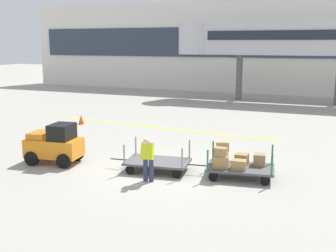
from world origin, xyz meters
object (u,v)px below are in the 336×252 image
baggage_cart_lead (157,162)px  safety_cone_near (81,119)px  baggage_tug (55,144)px  baggage_handler (148,157)px  baggage_cart_middle (236,162)px

baggage_cart_lead → safety_cone_near: bearing=139.8°
baggage_tug → baggage_cart_lead: size_ratio=0.73×
baggage_tug → baggage_handler: (4.29, -0.66, 0.11)m
baggage_tug → safety_cone_near: 7.83m
baggage_cart_middle → safety_cone_near: bearing=150.0°
baggage_tug → baggage_cart_middle: (6.94, 0.98, -0.21)m
baggage_tug → baggage_cart_lead: 4.18m
baggage_cart_lead → baggage_handler: 1.33m
safety_cone_near → baggage_cart_lead: bearing=-40.2°
baggage_cart_middle → baggage_handler: 3.12m
baggage_cart_lead → baggage_handler: bearing=-81.9°
baggage_cart_middle → baggage_tug: bearing=-172.0°
baggage_cart_lead → baggage_handler: baggage_handler is taller
baggage_tug → safety_cone_near: bearing=116.5°
baggage_cart_lead → baggage_cart_middle: (2.81, 0.42, 0.19)m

